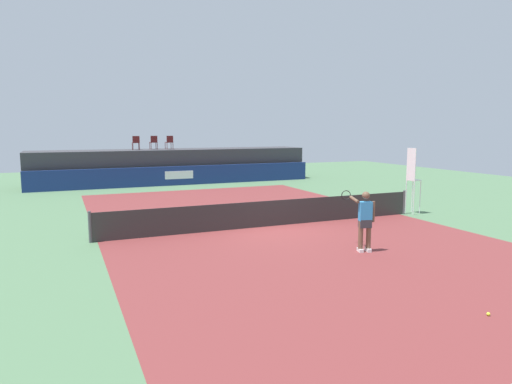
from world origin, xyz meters
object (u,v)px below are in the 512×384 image
Objects in this scene: spectator_chair_center at (169,142)px; spectator_chair_left at (154,142)px; net_post_far at (404,202)px; net_post_near at (90,227)px; umpire_chair at (412,176)px; tennis_ball at (488,314)px; spectator_chair_far_left at (136,142)px; tennis_player at (365,219)px.

spectator_chair_left is at bearing 162.44° from spectator_chair_center.
net_post_far is (6.45, -15.22, -2.19)m from spectator_chair_center.
spectator_chair_left is 16.45m from net_post_near.
spectator_chair_left is 17.42m from umpire_chair.
tennis_ball is (1.66, -24.58, -2.66)m from spectator_chair_left.
tennis_ball is (2.86, -24.19, -2.66)m from spectator_chair_far_left.
net_post_near is (-3.78, -15.14, -2.19)m from spectator_chair_far_left.
net_post_far is at bearing 0.00° from net_post_near.
tennis_player is at bearing -30.27° from net_post_near.
tennis_player is at bearing 82.52° from tennis_ball.
umpire_chair is at bearing -0.08° from net_post_near.
spectator_chair_left is 0.89× the size of net_post_far.
spectator_chair_left is 1.02m from spectator_chair_center.
spectator_chair_far_left is 0.32× the size of umpire_chair.
net_post_near is (-12.77, 0.02, -1.09)m from umpire_chair.
tennis_ball is at bearing -97.48° from tennis_player.
tennis_ball is at bearing -53.74° from net_post_near.
spectator_chair_left is at bearing 93.85° from tennis_ball.
spectator_chair_left is at bearing 116.60° from umpire_chair.
spectator_chair_center is at bearing 114.09° from umpire_chair.
spectator_chair_far_left and spectator_chair_center have the same top height.
net_post_near is (-4.99, -15.52, -2.19)m from spectator_chair_left.
spectator_chair_center is 0.50× the size of tennis_player.
net_post_near is 12.40m from net_post_far.
spectator_chair_center reaches higher than tennis_player.
spectator_chair_far_left is 17.66m from umpire_chair.
spectator_chair_far_left is 1.00× the size of spectator_chair_left.
tennis_ball is at bearing -124.14° from umpire_chair.
spectator_chair_center is 16.67m from net_post_far.
spectator_chair_left reaches higher than tennis_player.
net_post_far is at bearing -60.35° from spectator_chair_far_left.
tennis_ball is (-6.13, -9.04, -1.55)m from umpire_chair.
umpire_chair reaches higher than net_post_near.
umpire_chair is 12.81m from net_post_near.
tennis_player is (3.49, -19.38, -1.73)m from spectator_chair_far_left.
umpire_chair is 2.76× the size of net_post_far.
spectator_chair_left is at bearing 72.20° from net_post_near.
tennis_player is (-5.49, -4.23, -0.63)m from umpire_chair.
tennis_ball is (0.69, -24.27, -2.66)m from spectator_chair_center.
spectator_chair_center is (0.97, -0.31, 0.00)m from spectator_chair_left.
spectator_chair_left is 13.06× the size of tennis_ball.
net_post_far is (12.40, 0.00, 0.00)m from net_post_near.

